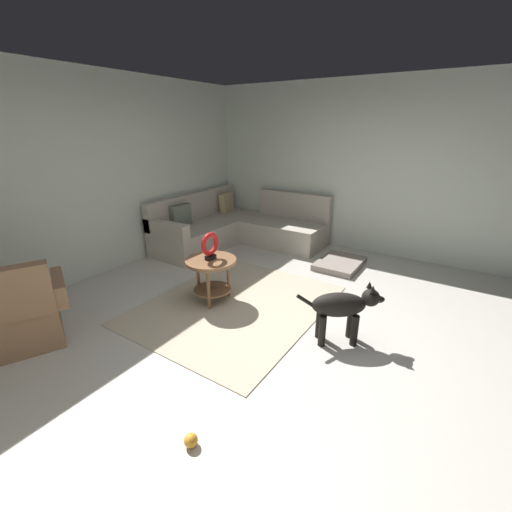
% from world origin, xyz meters
% --- Properties ---
extents(ground_plane, '(6.00, 6.00, 0.10)m').
position_xyz_m(ground_plane, '(0.00, 0.00, -0.05)').
color(ground_plane, beige).
extents(wall_back, '(6.00, 0.12, 2.70)m').
position_xyz_m(wall_back, '(0.00, 2.94, 1.35)').
color(wall_back, silver).
rests_on(wall_back, ground_plane).
extents(wall_right, '(0.12, 6.00, 2.70)m').
position_xyz_m(wall_right, '(2.94, 0.00, 1.35)').
color(wall_right, silver).
rests_on(wall_right, ground_plane).
extents(area_rug, '(2.30, 1.90, 0.01)m').
position_xyz_m(area_rug, '(0.15, 0.70, 0.01)').
color(area_rug, '#BCAD93').
rests_on(area_rug, ground_plane).
extents(sectional_couch, '(2.20, 2.25, 0.88)m').
position_xyz_m(sectional_couch, '(1.99, 2.02, 0.29)').
color(sectional_couch, '#B2A899').
rests_on(sectional_couch, ground_plane).
extents(armchair, '(0.98, 0.88, 0.88)m').
position_xyz_m(armchair, '(-1.58, 1.92, 0.32)').
color(armchair, '#936B4C').
rests_on(armchair, ground_plane).
extents(side_table, '(0.60, 0.60, 0.54)m').
position_xyz_m(side_table, '(0.09, 1.00, 0.42)').
color(side_table, brown).
rests_on(side_table, ground_plane).
extents(torus_sculpture, '(0.28, 0.08, 0.33)m').
position_xyz_m(torus_sculpture, '(0.09, 1.00, 0.71)').
color(torus_sculpture, black).
rests_on(torus_sculpture, side_table).
extents(dog_bed_mat, '(0.80, 0.60, 0.09)m').
position_xyz_m(dog_bed_mat, '(1.98, 0.08, 0.04)').
color(dog_bed_mat, gray).
rests_on(dog_bed_mat, ground_plane).
extents(dog, '(0.53, 0.73, 0.63)m').
position_xyz_m(dog, '(0.14, -0.60, 0.38)').
color(dog, black).
rests_on(dog, ground_plane).
extents(dog_toy_ball, '(0.09, 0.09, 0.09)m').
position_xyz_m(dog_toy_ball, '(-1.55, -0.18, 0.05)').
color(dog_toy_ball, orange).
rests_on(dog_toy_ball, ground_plane).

